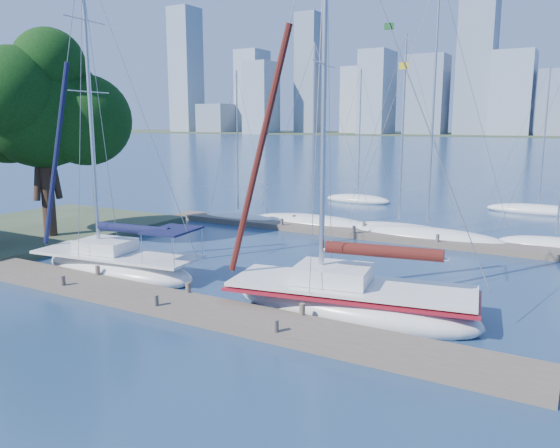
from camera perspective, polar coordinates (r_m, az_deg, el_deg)
The scene contains 13 objects.
ground at distance 21.10m, azimuth -11.10°, elevation -8.70°, with size 700.00×700.00×0.00m, color navy.
near_dock at distance 21.04m, azimuth -11.12°, elevation -8.19°, with size 26.00×2.00×0.40m, color brown.
far_dock at distance 33.57m, azimuth 9.82°, elevation -1.14°, with size 30.00×1.80×0.36m, color brown.
tree at distance 33.41m, azimuth -23.71°, elevation 11.38°, with size 9.04×8.24×11.79m.
sailboat_navy at distance 26.09m, azimuth -16.73°, elevation -2.58°, with size 8.86×3.84×14.74m.
sailboat_maroon at distance 20.06m, azimuth 7.32°, elevation -6.07°, with size 9.86×4.68×15.88m.
bg_boat_0 at distance 38.75m, azimuth -4.37°, elevation 0.62°, with size 6.20×3.27×10.67m.
bg_boat_1 at distance 36.75m, azimuth 3.44°, elevation 0.14°, with size 9.41×3.87×12.27m.
bg_boat_2 at distance 34.66m, azimuth 12.29°, elevation -0.73°, with size 7.91×3.73×12.35m.
bg_boat_3 at distance 33.43m, azimuth 15.11°, elevation -1.22°, with size 9.30×5.90×15.38m.
bg_boat_4 at distance 33.72m, azimuth 26.83°, elevation -2.00°, with size 6.15×2.32×10.80m.
bg_boat_6 at distance 48.63m, azimuth 8.14°, elevation 2.58°, with size 5.90×2.04×11.69m.
bg_boat_7 at distance 46.65m, azimuth 25.36°, elevation 1.31°, with size 7.78×3.37×11.31m.
Camera 1 is at (13.26, -14.90, 6.88)m, focal length 35.00 mm.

